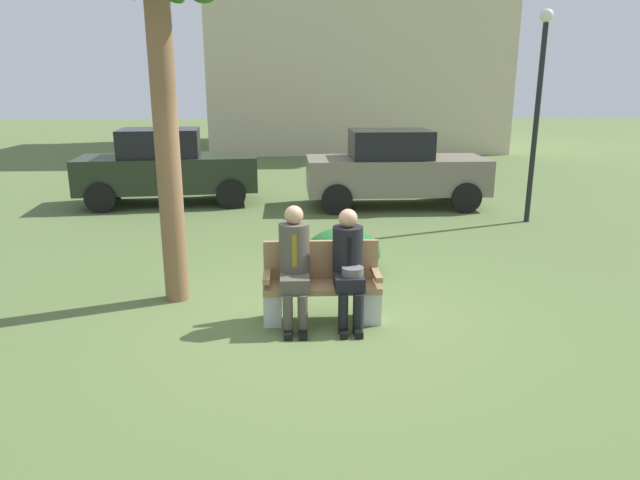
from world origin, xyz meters
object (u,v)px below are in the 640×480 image
(parked_car_far, at_px, (394,169))
(building_backdrop, at_px, (352,26))
(park_bench, at_px, (322,287))
(parked_car_near, at_px, (167,167))
(shrub_near_bench, at_px, (343,252))
(seated_man_left, at_px, (294,260))
(street_lamp, at_px, (539,97))
(seated_man_right, at_px, (349,262))

(parked_car_far, height_order, building_backdrop, building_backdrop)
(park_bench, distance_m, building_backdrop, 20.21)
(parked_car_near, relative_size, parked_car_far, 1.03)
(shrub_near_bench, relative_size, parked_car_far, 0.27)
(seated_man_left, height_order, building_backdrop, building_backdrop)
(park_bench, height_order, street_lamp, street_lamp)
(seated_man_left, height_order, parked_car_near, parked_car_near)
(parked_car_near, distance_m, building_backdrop, 14.49)
(park_bench, height_order, shrub_near_bench, park_bench)
(seated_man_right, bearing_deg, street_lamp, 49.49)
(seated_man_left, xyz_separation_m, seated_man_right, (0.60, -0.01, -0.03))
(shrub_near_bench, bearing_deg, street_lamp, 37.43)
(park_bench, distance_m, seated_man_left, 0.48)
(shrub_near_bench, distance_m, building_backdrop, 18.64)
(seated_man_left, relative_size, street_lamp, 0.34)
(seated_man_right, bearing_deg, parked_car_far, 75.30)
(park_bench, bearing_deg, building_backdrop, 83.02)
(parked_car_near, distance_m, parked_car_far, 5.09)
(building_backdrop, bearing_deg, parked_car_far, -91.87)
(seated_man_left, bearing_deg, shrub_near_bench, 67.62)
(shrub_near_bench, distance_m, parked_car_far, 4.92)
(shrub_near_bench, height_order, building_backdrop, building_backdrop)
(seated_man_right, bearing_deg, building_backdrop, 83.90)
(parked_car_near, bearing_deg, parked_car_far, -6.35)
(seated_man_left, height_order, parked_car_far, parked_car_far)
(park_bench, height_order, seated_man_right, seated_man_right)
(park_bench, relative_size, seated_man_left, 0.98)
(street_lamp, bearing_deg, building_backdrop, 97.41)
(building_backdrop, bearing_deg, seated_man_right, -96.10)
(parked_car_near, distance_m, street_lamp, 7.90)
(park_bench, relative_size, parked_car_near, 0.33)
(seated_man_left, xyz_separation_m, building_backdrop, (2.70, 19.63, 4.29))
(shrub_near_bench, bearing_deg, seated_man_right, -93.49)
(parked_car_near, relative_size, building_backdrop, 0.33)
(seated_man_right, relative_size, parked_car_far, 0.33)
(seated_man_right, relative_size, shrub_near_bench, 1.23)
(seated_man_left, distance_m, parked_car_near, 7.45)
(street_lamp, bearing_deg, seated_man_right, -130.51)
(building_backdrop, bearing_deg, park_bench, -96.98)
(parked_car_near, relative_size, street_lamp, 1.02)
(seated_man_right, bearing_deg, park_bench, 157.05)
(parked_car_near, bearing_deg, seated_man_left, -67.95)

